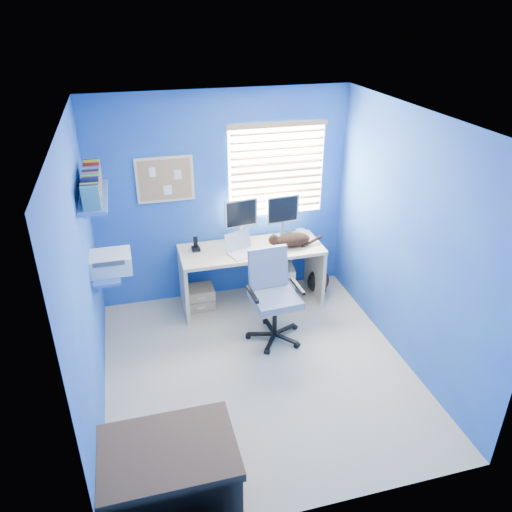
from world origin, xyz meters
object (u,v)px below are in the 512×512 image
object	(u,v)px
desk	(251,275)
office_chair	(273,307)
laptop	(244,245)
tower_pc	(284,280)
cat	(293,240)

from	to	relation	value
desk	office_chair	bearing A→B (deg)	-85.83
office_chair	desk	bearing A→B (deg)	94.17
laptop	tower_pc	world-z (taller)	laptop
tower_pc	office_chair	size ratio (longest dim) A/B	0.45
desk	laptop	bearing A→B (deg)	-134.00
laptop	cat	size ratio (longest dim) A/B	0.77
desk	office_chair	xyz separation A→B (m)	(0.05, -0.74, 0.00)
laptop	desk	bearing A→B (deg)	26.83
desk	tower_pc	distance (m)	0.46
tower_pc	cat	bearing A→B (deg)	-53.59
cat	tower_pc	distance (m)	0.60
laptop	tower_pc	xyz separation A→B (m)	(0.55, 0.16, -0.62)
laptop	cat	distance (m)	0.61
tower_pc	laptop	bearing A→B (deg)	-156.29
desk	laptop	xyz separation A→B (m)	(-0.12, -0.13, 0.48)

